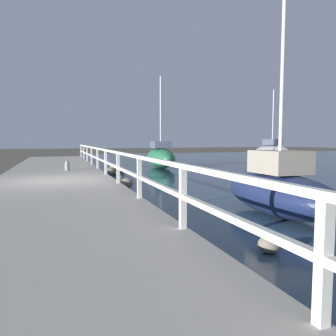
% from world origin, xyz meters
% --- Properties ---
extents(ground_plane, '(120.00, 120.00, 0.00)m').
position_xyz_m(ground_plane, '(0.00, 0.00, 0.00)').
color(ground_plane, '#4C473D').
extents(dock_walkway, '(4.23, 36.00, 0.35)m').
position_xyz_m(dock_walkway, '(0.00, 0.00, 0.17)').
color(dock_walkway, '#9E998E').
rests_on(dock_walkway, ground).
extents(railing, '(0.10, 32.50, 1.06)m').
position_xyz_m(railing, '(2.01, -0.00, 1.07)').
color(railing, silver).
rests_on(railing, dock_walkway).
extents(boulder_water_edge, '(0.37, 0.34, 0.28)m').
position_xyz_m(boulder_water_edge, '(3.25, -7.96, 0.14)').
color(boulder_water_edge, slate).
rests_on(boulder_water_edge, ground).
extents(boulder_far_strip, '(0.50, 0.45, 0.38)m').
position_xyz_m(boulder_far_strip, '(2.53, -0.32, 0.19)').
color(boulder_far_strip, slate).
rests_on(boulder_far_strip, ground).
extents(boulder_upstream, '(0.64, 0.57, 0.48)m').
position_xyz_m(boulder_upstream, '(2.84, 4.69, 0.24)').
color(boulder_upstream, slate).
rests_on(boulder_upstream, ground).
extents(boulder_downstream, '(0.50, 0.45, 0.37)m').
position_xyz_m(boulder_downstream, '(2.67, 4.41, 0.19)').
color(boulder_downstream, slate).
rests_on(boulder_downstream, ground).
extents(boulder_near_dock, '(0.45, 0.41, 0.34)m').
position_xyz_m(boulder_near_dock, '(3.37, 5.44, 0.17)').
color(boulder_near_dock, slate).
rests_on(boulder_near_dock, ground).
extents(mooring_bollard, '(0.22, 0.22, 0.46)m').
position_xyz_m(mooring_bollard, '(0.54, 4.01, 0.57)').
color(mooring_bollard, gray).
rests_on(mooring_bollard, dock_walkway).
extents(sailboat_navy, '(1.49, 3.70, 6.56)m').
position_xyz_m(sailboat_navy, '(5.03, -5.86, 0.61)').
color(sailboat_navy, '#192347').
rests_on(sailboat_navy, water_surface).
extents(sailboat_gray, '(1.83, 4.55, 6.33)m').
position_xyz_m(sailboat_gray, '(18.83, 13.17, 0.76)').
color(sailboat_gray, gray).
rests_on(sailboat_gray, water_surface).
extents(sailboat_green, '(1.84, 4.34, 5.76)m').
position_xyz_m(sailboat_green, '(6.38, 7.73, 0.72)').
color(sailboat_green, '#236B42').
rests_on(sailboat_green, water_surface).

